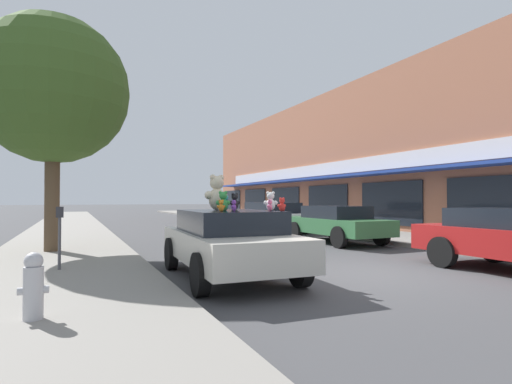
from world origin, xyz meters
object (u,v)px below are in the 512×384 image
teddy_bear_purple (234,206)px  teddy_bear_teal (225,202)px  teddy_bear_giant (217,193)px  street_tree (53,90)px  parked_car_far_right (272,216)px  teddy_bear_green (223,201)px  teddy_bear_pink (270,205)px  parked_car_far_center (336,223)px  teddy_bear_white (271,201)px  teddy_bear_orange (221,206)px  plush_art_car (229,240)px  parking_meter (60,229)px  fire_hydrant (33,286)px  teddy_bear_red (282,205)px  teddy_bear_black (235,202)px

teddy_bear_purple → teddy_bear_teal: size_ratio=0.63×
teddy_bear_giant → street_tree: size_ratio=0.11×
parked_car_far_right → teddy_bear_teal: bearing=-121.9°
teddy_bear_green → teddy_bear_teal: size_ratio=1.14×
teddy_bear_giant → teddy_bear_green: teddy_bear_giant is taller
teddy_bear_pink → parked_car_far_center: 7.38m
teddy_bear_white → teddy_bear_orange: 1.05m
teddy_bear_giant → plush_art_car: bearing=89.4°
teddy_bear_green → parked_car_far_center: 7.65m
teddy_bear_giant → parked_car_far_center: bearing=-161.5°
street_tree → plush_art_car: bearing=-55.0°
teddy_bear_pink → parking_meter: size_ratio=0.18×
fire_hydrant → teddy_bear_giant: bearing=38.9°
teddy_bear_green → teddy_bear_purple: 0.33m
street_tree → teddy_bear_orange: bearing=-60.8°
teddy_bear_red → teddy_bear_purple: teddy_bear_red is taller
teddy_bear_green → teddy_bear_orange: teddy_bear_green is taller
plush_art_car → teddy_bear_white: teddy_bear_white is taller
teddy_bear_black → teddy_bear_purple: 1.33m
teddy_bear_purple → parking_meter: teddy_bear_purple is taller
teddy_bear_teal → parked_car_far_center: 7.38m
plush_art_car → street_tree: size_ratio=0.67×
teddy_bear_green → teddy_bear_black: size_ratio=1.04×
teddy_bear_orange → parked_car_far_center: bearing=-131.2°
fire_hydrant → parked_car_far_right: bearing=51.9°
teddy_bear_green → teddy_bear_black: (0.61, 0.92, -0.01)m
parked_car_far_right → fire_hydrant: parked_car_far_right is taller
plush_art_car → teddy_bear_black: bearing=62.0°
parked_car_far_center → fire_hydrant: bearing=-144.3°
teddy_bear_black → teddy_bear_green: bearing=48.4°
teddy_bear_giant → parking_meter: size_ratio=0.59×
fire_hydrant → plush_art_car: bearing=33.2°
teddy_bear_red → teddy_bear_white: 0.54m
teddy_bear_teal → teddy_bear_orange: (-0.28, -0.57, -0.06)m
teddy_bear_black → teddy_bear_giant: bearing=17.8°
teddy_bear_giant → teddy_bear_white: size_ratio=1.97×
teddy_bear_white → teddy_bear_pink: teddy_bear_white is taller
plush_art_car → teddy_bear_giant: size_ratio=5.87×
teddy_bear_white → parking_meter: (-3.77, 2.00, -0.57)m
teddy_bear_giant → teddy_bear_green: bearing=66.0°
parked_car_far_center → parked_car_far_right: bearing=90.0°
parked_car_far_right → street_tree: 10.96m
teddy_bear_pink → parking_meter: (-3.65, 2.22, -0.49)m
teddy_bear_green → fire_hydrant: bearing=51.5°
teddy_bear_green → teddy_bear_red: 1.17m
teddy_bear_purple → street_tree: street_tree is taller
teddy_bear_purple → parked_car_far_right: 11.64m
teddy_bear_orange → parking_meter: (-2.73, 2.05, -0.49)m
teddy_bear_giant → teddy_bear_red: bearing=102.0°
teddy_bear_purple → fire_hydrant: size_ratio=0.27×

